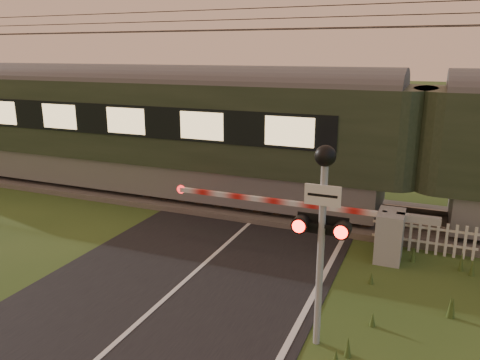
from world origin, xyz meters
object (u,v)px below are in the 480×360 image
at_px(picket_fence, 424,237).
at_px(crossing_signal, 323,212).
at_px(train, 420,146).
at_px(boom_gate, 377,231).

bearing_deg(picket_fence, crossing_signal, -108.20).
distance_m(train, crossing_signal, 6.73).
bearing_deg(picket_fence, boom_gate, -145.73).
bearing_deg(picket_fence, train, 100.11).
distance_m(train, picket_fence, 2.71).
bearing_deg(boom_gate, picket_fence, 34.27).
bearing_deg(crossing_signal, train, 79.59).
bearing_deg(train, crossing_signal, -100.41).
distance_m(crossing_signal, picket_fence, 5.34).
bearing_deg(crossing_signal, picket_fence, 71.80).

